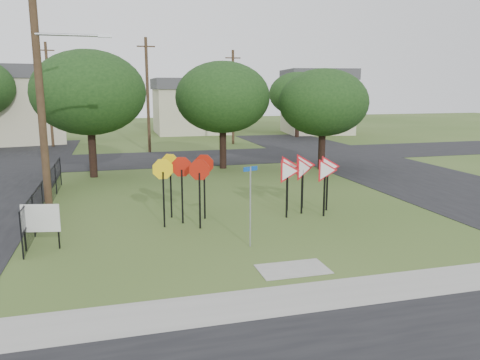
% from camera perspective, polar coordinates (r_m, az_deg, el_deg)
% --- Properties ---
extents(ground, '(140.00, 140.00, 0.00)m').
position_cam_1_polar(ground, '(15.83, 3.26, -7.71)').
color(ground, '#38531F').
extents(sidewalk, '(30.00, 1.60, 0.02)m').
position_cam_1_polar(sidewalk, '(12.20, 9.67, -13.73)').
color(sidewalk, gray).
rests_on(sidewalk, ground).
extents(planting_strip, '(30.00, 0.80, 0.02)m').
position_cam_1_polar(planting_strip, '(11.23, 12.33, -16.12)').
color(planting_strip, '#38531F').
rests_on(planting_strip, ground).
extents(street_right, '(8.00, 50.00, 0.02)m').
position_cam_1_polar(street_right, '(29.88, 19.26, 0.68)').
color(street_right, black).
rests_on(street_right, ground).
extents(street_far, '(60.00, 8.00, 0.02)m').
position_cam_1_polar(street_far, '(34.91, -7.15, 2.64)').
color(street_far, black).
rests_on(street_far, ground).
extents(curb_pad, '(2.00, 1.20, 0.02)m').
position_cam_1_polar(curb_pad, '(13.71, 6.48, -10.76)').
color(curb_pad, gray).
rests_on(curb_pad, ground).
extents(street_name_sign, '(0.52, 0.22, 2.66)m').
position_cam_1_polar(street_name_sign, '(15.08, 1.26, -2.53)').
color(street_name_sign, '#9D9FA5').
rests_on(street_name_sign, ground).
extents(stop_sign_cluster, '(2.44, 2.20, 2.60)m').
position_cam_1_polar(stop_sign_cluster, '(17.82, -6.87, 0.74)').
color(stop_sign_cluster, black).
rests_on(stop_sign_cluster, ground).
extents(yield_sign_cluster, '(3.10, 1.77, 2.42)m').
position_cam_1_polar(yield_sign_cluster, '(19.39, 8.00, 1.13)').
color(yield_sign_cluster, black).
rests_on(yield_sign_cluster, ground).
extents(info_board, '(1.19, 0.29, 1.51)m').
position_cam_1_polar(info_board, '(16.18, -23.13, -4.48)').
color(info_board, black).
rests_on(info_board, ground).
extents(utility_pole_main, '(3.55, 0.33, 10.00)m').
position_cam_1_polar(utility_pole_main, '(18.86, -23.08, 10.58)').
color(utility_pole_main, '#473320').
rests_on(utility_pole_main, ground).
extents(far_pole_a, '(1.40, 0.24, 9.00)m').
position_cam_1_polar(far_pole_a, '(38.30, -11.19, 10.16)').
color(far_pole_a, '#473320').
rests_on(far_pole_a, ground).
extents(far_pole_b, '(1.40, 0.24, 8.50)m').
position_cam_1_polar(far_pole_b, '(43.56, -0.86, 10.12)').
color(far_pole_b, '#473320').
rests_on(far_pole_b, ground).
extents(far_pole_c, '(1.40, 0.24, 9.00)m').
position_cam_1_polar(far_pole_c, '(44.51, -22.24, 9.66)').
color(far_pole_c, '#473320').
rests_on(far_pole_c, ground).
extents(fence_run, '(0.05, 11.55, 1.50)m').
position_cam_1_polar(fence_run, '(21.09, -22.53, -1.56)').
color(fence_run, black).
rests_on(fence_run, ground).
extents(house_left, '(10.58, 8.88, 7.20)m').
position_cam_1_polar(house_left, '(49.10, -26.28, 8.29)').
color(house_left, beige).
rests_on(house_left, ground).
extents(house_mid, '(8.40, 8.40, 6.20)m').
position_cam_1_polar(house_mid, '(54.94, -6.04, 9.02)').
color(house_mid, beige).
rests_on(house_mid, ground).
extents(house_right, '(8.30, 8.30, 7.20)m').
position_cam_1_polar(house_right, '(55.14, 9.36, 9.46)').
color(house_right, beige).
rests_on(house_right, ground).
extents(tree_near_left, '(6.40, 6.40, 7.27)m').
position_cam_1_polar(tree_near_left, '(28.23, -17.94, 10.09)').
color(tree_near_left, black).
rests_on(tree_near_left, ground).
extents(tree_near_mid, '(6.00, 6.00, 6.80)m').
position_cam_1_polar(tree_near_mid, '(29.98, -2.14, 10.03)').
color(tree_near_mid, black).
rests_on(tree_near_mid, ground).
extents(tree_near_right, '(5.60, 5.60, 6.33)m').
position_cam_1_polar(tree_near_right, '(30.06, 10.12, 9.27)').
color(tree_near_right, black).
rests_on(tree_near_right, ground).
extents(tree_far_right, '(6.00, 6.00, 6.80)m').
position_cam_1_polar(tree_far_right, '(49.87, 7.07, 10.39)').
color(tree_far_right, black).
rests_on(tree_far_right, ground).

